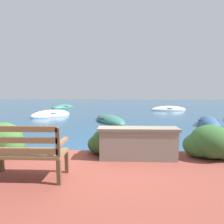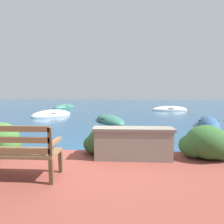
% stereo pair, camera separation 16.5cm
% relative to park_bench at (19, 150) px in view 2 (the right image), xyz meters
% --- Properties ---
extents(ground_plane, '(80.00, 80.00, 0.00)m').
position_rel_park_bench_xyz_m(ground_plane, '(1.34, 1.49, -0.70)').
color(ground_plane, navy).
extents(park_bench, '(1.27, 0.48, 0.93)m').
position_rel_park_bench_xyz_m(park_bench, '(0.00, 0.00, 0.00)').
color(park_bench, brown).
rests_on(park_bench, patio_terrace).
extents(stone_wall, '(1.71, 0.39, 0.69)m').
position_rel_park_bench_xyz_m(stone_wall, '(1.94, 0.96, -0.13)').
color(stone_wall, gray).
rests_on(stone_wall, patio_terrace).
extents(hedge_clump_left, '(0.93, 0.67, 0.63)m').
position_rel_park_bench_xyz_m(hedge_clump_left, '(1.27, 1.23, -0.21)').
color(hedge_clump_left, '#2D5628').
rests_on(hedge_clump_left, patio_terrace).
extents(hedge_clump_centre, '(1.08, 0.78, 0.74)m').
position_rel_park_bench_xyz_m(hedge_clump_centre, '(3.53, 1.08, -0.16)').
color(hedge_clump_centre, '#2D5628').
rests_on(hedge_clump_centre, patio_terrace).
extents(rowboat_nearest, '(1.94, 3.36, 0.84)m').
position_rel_park_bench_xyz_m(rowboat_nearest, '(5.98, 5.93, -0.63)').
color(rowboat_nearest, '#2D517A').
rests_on(rowboat_nearest, ground_plane).
extents(rowboat_mid, '(2.39, 3.20, 0.70)m').
position_rel_park_bench_xyz_m(rowboat_mid, '(1.05, 7.11, -0.64)').
color(rowboat_mid, '#336B5B').
rests_on(rowboat_mid, ground_plane).
extents(rowboat_far, '(2.80, 2.85, 0.80)m').
position_rel_park_bench_xyz_m(rowboat_far, '(-3.20, 9.32, -0.63)').
color(rowboat_far, silver).
rests_on(rowboat_far, ground_plane).
extents(rowboat_outer, '(3.37, 1.36, 0.74)m').
position_rel_park_bench_xyz_m(rowboat_outer, '(6.23, 13.71, -0.64)').
color(rowboat_outer, silver).
rests_on(rowboat_outer, ground_plane).
extents(rowboat_distant, '(2.33, 3.12, 0.73)m').
position_rel_park_bench_xyz_m(rowboat_distant, '(-4.39, 15.71, -0.64)').
color(rowboat_distant, '#336B5B').
rests_on(rowboat_distant, ground_plane).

